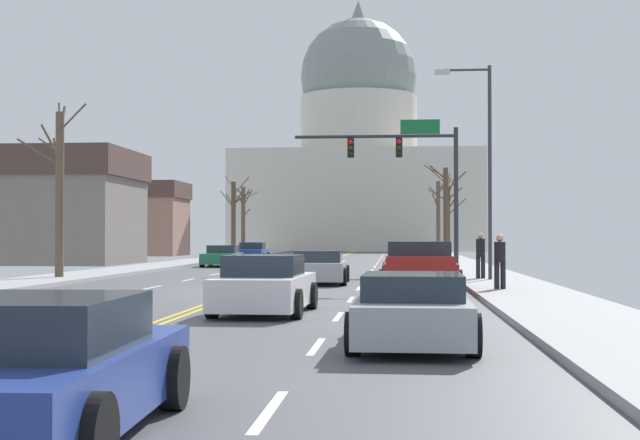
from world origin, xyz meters
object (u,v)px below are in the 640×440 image
sedan_oncoming_01 (252,253)px  sedan_near_00 (407,263)px  pickup_truck_near_02 (420,270)px  sedan_near_04 (413,311)px  signal_gantry (411,163)px  sedan_oncoming_00 (222,257)px  sedan_near_05 (36,372)px  sedan_near_01 (319,268)px  street_lamp_right (483,153)px  pedestrian_01 (500,259)px  sedan_near_03 (265,286)px  pedestrian_00 (481,253)px

sedan_oncoming_01 → sedan_near_00: bearing=-63.5°
pickup_truck_near_02 → sedan_near_04: pickup_truck_near_02 is taller
signal_gantry → sedan_oncoming_00: (-10.68, 7.25, -4.72)m
signal_gantry → sedan_oncoming_00: bearing=145.8°
sedan_near_05 → signal_gantry: bearing=84.0°
signal_gantry → sedan_near_01: signal_gantry is taller
street_lamp_right → sedan_near_05: bearing=-103.6°
signal_gantry → pedestrian_01: bearing=-81.3°
pickup_truck_near_02 → sedan_oncoming_00: (-10.68, 23.33, -0.15)m
sedan_near_03 → sedan_near_05: sedan_near_03 is taller
street_lamp_right → pickup_truck_near_02: 7.89m
sedan_near_04 → street_lamp_right: bearing=81.3°
street_lamp_right → sedan_near_00: (-2.73, 5.72, -4.25)m
sedan_near_01 → pickup_truck_near_02: pickup_truck_near_02 is taller
sedan_near_00 → pickup_truck_near_02: 11.98m
pedestrian_00 → pedestrian_01: bearing=-90.4°
signal_gantry → sedan_near_01: bearing=-108.2°
signal_gantry → sedan_near_03: bearing=-98.9°
sedan_oncoming_01 → sedan_oncoming_00: bearing=-91.6°
sedan_near_00 → pickup_truck_near_02: bearing=-88.9°
pickup_truck_near_02 → street_lamp_right: bearing=68.2°
sedan_near_00 → sedan_near_05: (-3.53, -31.66, 0.01)m
sedan_near_01 → sedan_oncoming_00: (-7.16, 17.96, -0.01)m
sedan_near_05 → street_lamp_right: bearing=76.4°
sedan_near_03 → sedan_oncoming_01: same height
pedestrian_00 → sedan_near_04: bearing=-98.3°
sedan_near_00 → sedan_oncoming_00: 15.43m
sedan_oncoming_00 → sedan_near_00: bearing=-47.4°
sedan_near_04 → sedan_near_00: bearing=89.6°
pickup_truck_near_02 → sedan_near_03: (-3.64, -7.25, -0.10)m
pickup_truck_near_02 → pedestrian_01: pedestrian_01 is taller
sedan_oncoming_00 → pedestrian_00: size_ratio=2.51×
signal_gantry → pedestrian_01: signal_gantry is taller
street_lamp_right → pedestrian_00: bearing=91.5°
street_lamp_right → pickup_truck_near_02: (-2.50, -6.26, -4.10)m
signal_gantry → sedan_near_05: signal_gantry is taller
street_lamp_right → sedan_near_01: bearing=-171.7°
sedan_near_00 → pedestrian_01: (2.66, -11.75, 0.49)m
signal_gantry → sedan_near_05: 36.27m
sedan_near_00 → sedan_near_03: 19.52m
sedan_near_00 → sedan_near_04: size_ratio=0.97×
sedan_oncoming_00 → pickup_truck_near_02: bearing=-65.4°
pickup_truck_near_02 → sedan_oncoming_00: size_ratio=1.24×
pickup_truck_near_02 → sedan_oncoming_00: bearing=114.6°
sedan_near_04 → pedestrian_01: pedestrian_01 is taller
sedan_near_05 → pedestrian_01: (6.19, 19.91, 0.48)m
pickup_truck_near_02 → pedestrian_00: pedestrian_00 is taller
sedan_oncoming_00 → street_lamp_right: bearing=-52.3°
sedan_near_00 → pedestrian_01: pedestrian_01 is taller
street_lamp_right → pickup_truck_near_02: bearing=-111.8°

